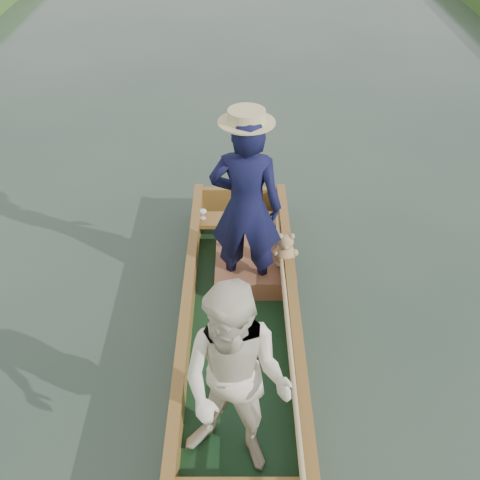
{
  "coord_description": "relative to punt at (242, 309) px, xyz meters",
  "views": [
    {
      "loc": [
        -0.0,
        -3.96,
        4.24
      ],
      "look_at": [
        0.0,
        0.6,
        0.95
      ],
      "focal_mm": 45.0,
      "sensor_mm": 36.0,
      "label": 1
    }
  ],
  "objects": [
    {
      "name": "ground",
      "position": [
        -0.02,
        0.06,
        -0.68
      ],
      "size": [
        120.0,
        120.0,
        0.0
      ],
      "primitive_type": "plane",
      "color": "#283D30",
      "rests_on": "ground"
    },
    {
      "name": "punt",
      "position": [
        0.0,
        0.0,
        0.0
      ],
      "size": [
        1.17,
        5.0,
        2.06
      ],
      "color": "#133219",
      "rests_on": "ground"
    }
  ]
}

